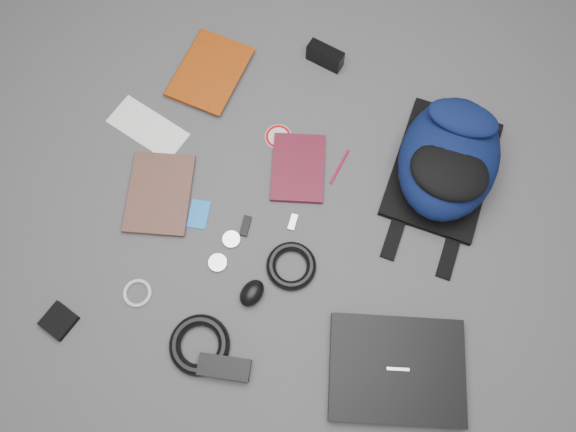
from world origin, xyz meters
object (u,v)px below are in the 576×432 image
(comic_book, at_px, (129,191))
(pouch, at_px, (59,321))
(dvd_case, at_px, (298,168))
(mouse, at_px, (252,293))
(laptop, at_px, (397,369))
(compact_camera, at_px, (325,56))
(power_brick, at_px, (224,367))
(backpack, at_px, (449,158))
(textbook_red, at_px, (182,61))

(comic_book, distance_m, pouch, 0.40)
(dvd_case, relative_size, mouse, 2.66)
(laptop, xyz_separation_m, compact_camera, (-0.46, 0.84, 0.01))
(mouse, bearing_deg, laptop, 6.63)
(pouch, bearing_deg, power_brick, 3.22)
(power_brick, bearing_deg, pouch, 173.03)
(laptop, xyz_separation_m, power_brick, (-0.43, -0.14, -0.00))
(compact_camera, distance_m, mouse, 0.77)
(backpack, height_order, pouch, backpack)
(backpack, distance_m, comic_book, 0.92)
(backpack, height_order, laptop, backpack)
(compact_camera, height_order, power_brick, compact_camera)
(comic_book, relative_size, compact_camera, 2.17)
(textbook_red, distance_m, power_brick, 0.95)
(compact_camera, bearing_deg, textbook_red, -148.90)
(backpack, distance_m, mouse, 0.67)
(laptop, bearing_deg, mouse, 155.68)
(compact_camera, bearing_deg, laptop, -49.80)
(backpack, height_order, textbook_red, backpack)
(dvd_case, height_order, compact_camera, compact_camera)
(mouse, distance_m, pouch, 0.53)
(comic_book, bearing_deg, power_brick, -54.61)
(power_brick, bearing_deg, dvd_case, 79.12)
(laptop, height_order, mouse, mouse)
(dvd_case, bearing_deg, backpack, 2.53)
(compact_camera, relative_size, pouch, 1.47)
(comic_book, xyz_separation_m, pouch, (-0.03, -0.40, 0.00))
(power_brick, bearing_deg, mouse, 78.80)
(backpack, relative_size, pouch, 5.52)
(laptop, height_order, comic_book, laptop)
(pouch, bearing_deg, dvd_case, 53.01)
(backpack, xyz_separation_m, power_brick, (-0.41, -0.73, -0.07))
(backpack, xyz_separation_m, laptop, (0.02, -0.59, -0.07))
(mouse, bearing_deg, compact_camera, 108.23)
(laptop, bearing_deg, pouch, 175.35)
(comic_book, xyz_separation_m, compact_camera, (0.41, 0.60, 0.02))
(dvd_case, bearing_deg, textbook_red, 138.34)
(textbook_red, bearing_deg, laptop, -32.91)
(backpack, xyz_separation_m, textbook_red, (-0.86, 0.10, -0.08))
(laptop, relative_size, pouch, 4.49)
(power_brick, bearing_deg, textbook_red, 108.24)
(mouse, bearing_deg, comic_book, 174.90)
(comic_book, bearing_deg, pouch, -107.99)
(comic_book, distance_m, dvd_case, 0.50)
(dvd_case, bearing_deg, power_brick, -105.83)
(mouse, xyz_separation_m, power_brick, (-0.00, -0.21, -0.00))
(backpack, xyz_separation_m, compact_camera, (-0.44, 0.25, -0.06))
(power_brick, bearing_deg, laptop, 7.47)
(laptop, bearing_deg, dvd_case, 117.20)
(comic_book, bearing_deg, textbook_red, 77.70)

